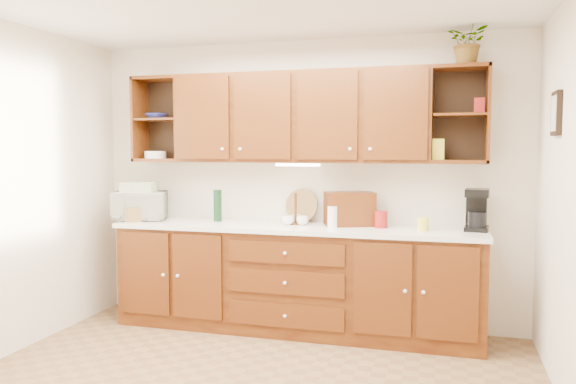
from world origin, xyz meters
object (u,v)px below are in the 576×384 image
Objects in this scene: bread_box at (349,209)px; potted_plant at (469,42)px; microwave at (140,206)px; coffee_maker at (477,210)px.

bread_box is 1.16× the size of potted_plant.
microwave is at bearing -177.68° from potted_plant.
coffee_maker is (3.04, 0.14, 0.03)m from microwave.
coffee_maker is at bearing -17.70° from microwave.
microwave is 3.26m from potted_plant.
coffee_maker reaches higher than bread_box.
potted_plant is at bearing -17.94° from microwave.
coffee_maker reaches higher than microwave.
microwave is 3.04m from coffee_maker.
potted_plant reaches higher than microwave.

